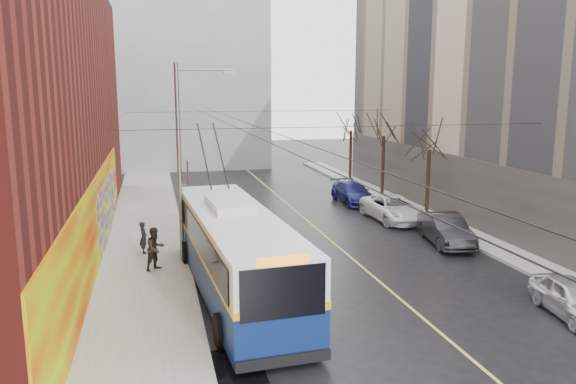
{
  "coord_description": "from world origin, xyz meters",
  "views": [
    {
      "loc": [
        -7.4,
        -15.14,
        7.89
      ],
      "look_at": [
        -1.2,
        10.54,
        3.01
      ],
      "focal_mm": 35.0,
      "sensor_mm": 36.0,
      "label": 1
    }
  ],
  "objects_px": {
    "streetlight_pole": "(183,158)",
    "parked_car_d": "(353,193)",
    "trolleybus": "(235,251)",
    "tree_near": "(430,137)",
    "pedestrian_a": "(144,238)",
    "parked_car_c": "(393,208)",
    "tree_far": "(351,122)",
    "parked_car_b": "(446,230)",
    "parked_car_a": "(573,298)",
    "tree_mid": "(384,125)",
    "following_car": "(223,212)",
    "pedestrian_b": "(155,249)"
  },
  "relations": [
    {
      "from": "tree_mid",
      "to": "parked_car_c",
      "type": "xyz_separation_m",
      "value": [
        -2.41,
        -7.38,
        -4.5
      ]
    },
    {
      "from": "parked_car_a",
      "to": "tree_far",
      "type": "bearing_deg",
      "value": 94.6
    },
    {
      "from": "following_car",
      "to": "parked_car_a",
      "type": "bearing_deg",
      "value": -57.48
    },
    {
      "from": "trolleybus",
      "to": "pedestrian_a",
      "type": "height_order",
      "value": "trolleybus"
    },
    {
      "from": "trolleybus",
      "to": "parked_car_d",
      "type": "xyz_separation_m",
      "value": [
        10.55,
        15.71,
        -1.03
      ]
    },
    {
      "from": "parked_car_d",
      "to": "pedestrian_b",
      "type": "distance_m",
      "value": 18.38
    },
    {
      "from": "tree_mid",
      "to": "trolleybus",
      "type": "xyz_separation_m",
      "value": [
        -13.49,
        -17.43,
        -3.51
      ]
    },
    {
      "from": "streetlight_pole",
      "to": "parked_car_d",
      "type": "bearing_deg",
      "value": 42.75
    },
    {
      "from": "parked_car_d",
      "to": "pedestrian_b",
      "type": "height_order",
      "value": "pedestrian_b"
    },
    {
      "from": "parked_car_d",
      "to": "parked_car_c",
      "type": "bearing_deg",
      "value": -85.54
    },
    {
      "from": "tree_mid",
      "to": "parked_car_a",
      "type": "xyz_separation_m",
      "value": [
        -2.34,
        -22.4,
        -4.58
      ]
    },
    {
      "from": "tree_far",
      "to": "streetlight_pole",
      "type": "bearing_deg",
      "value": -127.12
    },
    {
      "from": "tree_near",
      "to": "pedestrian_a",
      "type": "distance_m",
      "value": 18.07
    },
    {
      "from": "tree_far",
      "to": "parked_car_c",
      "type": "xyz_separation_m",
      "value": [
        -2.41,
        -14.38,
        -4.39
      ]
    },
    {
      "from": "tree_near",
      "to": "tree_far",
      "type": "bearing_deg",
      "value": 90.0
    },
    {
      "from": "streetlight_pole",
      "to": "tree_far",
      "type": "relative_size",
      "value": 1.37
    },
    {
      "from": "parked_car_b",
      "to": "tree_far",
      "type": "bearing_deg",
      "value": 93.71
    },
    {
      "from": "following_car",
      "to": "pedestrian_b",
      "type": "relative_size",
      "value": 2.07
    },
    {
      "from": "tree_near",
      "to": "trolleybus",
      "type": "distance_m",
      "value": 17.36
    },
    {
      "from": "tree_near",
      "to": "following_car",
      "type": "relative_size",
      "value": 1.64
    },
    {
      "from": "parked_car_a",
      "to": "following_car",
      "type": "xyz_separation_m",
      "value": [
        -10.19,
        16.92,
        -0.0
      ]
    },
    {
      "from": "parked_car_c",
      "to": "parked_car_d",
      "type": "relative_size",
      "value": 1.1
    },
    {
      "from": "parked_car_a",
      "to": "tree_mid",
      "type": "bearing_deg",
      "value": 93.19
    },
    {
      "from": "tree_near",
      "to": "tree_far",
      "type": "height_order",
      "value": "tree_far"
    },
    {
      "from": "tree_near",
      "to": "tree_far",
      "type": "distance_m",
      "value": 14.0
    },
    {
      "from": "parked_car_a",
      "to": "pedestrian_a",
      "type": "xyz_separation_m",
      "value": [
        -14.69,
        10.9,
        0.25
      ]
    },
    {
      "from": "parked_car_a",
      "to": "parked_car_d",
      "type": "distance_m",
      "value": 20.69
    },
    {
      "from": "trolleybus",
      "to": "tree_near",
      "type": "bearing_deg",
      "value": 34.15
    },
    {
      "from": "tree_near",
      "to": "parked_car_b",
      "type": "xyz_separation_m",
      "value": [
        -2.0,
        -5.95,
        -4.2
      ]
    },
    {
      "from": "trolleybus",
      "to": "pedestrian_a",
      "type": "bearing_deg",
      "value": 117.21
    },
    {
      "from": "tree_far",
      "to": "tree_near",
      "type": "bearing_deg",
      "value": -90.0
    },
    {
      "from": "parked_car_b",
      "to": "parked_car_c",
      "type": "height_order",
      "value": "parked_car_b"
    },
    {
      "from": "trolleybus",
      "to": "parked_car_b",
      "type": "xyz_separation_m",
      "value": [
        11.49,
        4.49,
        -0.96
      ]
    },
    {
      "from": "parked_car_a",
      "to": "parked_car_c",
      "type": "bearing_deg",
      "value": 99.43
    },
    {
      "from": "pedestrian_a",
      "to": "pedestrian_b",
      "type": "distance_m",
      "value": 2.69
    },
    {
      "from": "tree_far",
      "to": "trolleybus",
      "type": "height_order",
      "value": "tree_far"
    },
    {
      "from": "parked_car_b",
      "to": "parked_car_d",
      "type": "bearing_deg",
      "value": 104.23
    },
    {
      "from": "tree_near",
      "to": "parked_car_b",
      "type": "bearing_deg",
      "value": -108.59
    },
    {
      "from": "streetlight_pole",
      "to": "following_car",
      "type": "bearing_deg",
      "value": 70.82
    },
    {
      "from": "pedestrian_a",
      "to": "parked_car_d",
      "type": "bearing_deg",
      "value": -63.1
    },
    {
      "from": "tree_far",
      "to": "parked_car_d",
      "type": "relative_size",
      "value": 1.34
    },
    {
      "from": "pedestrian_a",
      "to": "parked_car_c",
      "type": "bearing_deg",
      "value": -82.14
    },
    {
      "from": "tree_mid",
      "to": "parked_car_b",
      "type": "height_order",
      "value": "tree_mid"
    },
    {
      "from": "tree_near",
      "to": "pedestrian_b",
      "type": "distance_m",
      "value": 18.38
    },
    {
      "from": "parked_car_b",
      "to": "following_car",
      "type": "bearing_deg",
      "value": 154.1
    },
    {
      "from": "parked_car_a",
      "to": "pedestrian_b",
      "type": "xyz_separation_m",
      "value": [
        -14.16,
        8.27,
        0.42
      ]
    },
    {
      "from": "following_car",
      "to": "pedestrian_b",
      "type": "xyz_separation_m",
      "value": [
        -3.97,
        -8.65,
        0.43
      ]
    },
    {
      "from": "parked_car_a",
      "to": "pedestrian_a",
      "type": "bearing_deg",
      "value": 152.56
    },
    {
      "from": "streetlight_pole",
      "to": "parked_car_d",
      "type": "distance_m",
      "value": 17.12
    },
    {
      "from": "parked_car_c",
      "to": "following_car",
      "type": "relative_size",
      "value": 1.38
    }
  ]
}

